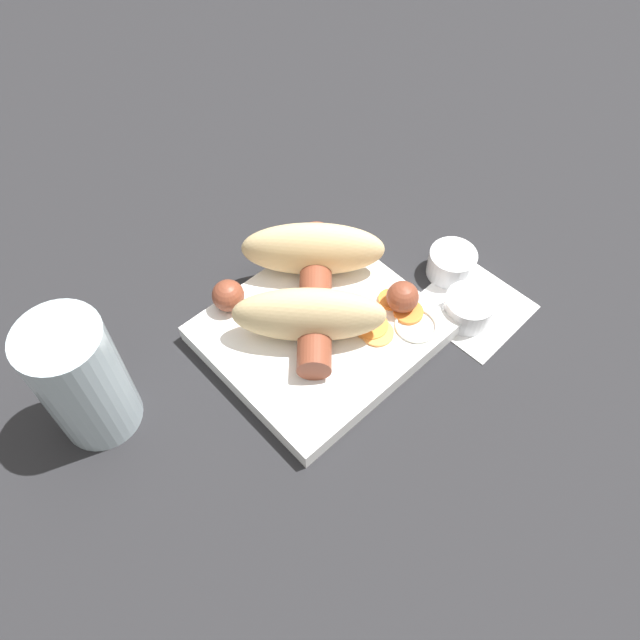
# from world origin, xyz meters

# --- Properties ---
(ground_plane) EXTENTS (3.00, 3.00, 0.00)m
(ground_plane) POSITION_xyz_m (0.00, 0.00, 0.00)
(ground_plane) COLOR #232326
(food_tray) EXTENTS (0.21, 0.19, 0.02)m
(food_tray) POSITION_xyz_m (0.00, 0.00, 0.01)
(food_tray) COLOR white
(food_tray) RESTS_ON ground_plane
(bread_roll) EXTENTS (0.19, 0.19, 0.06)m
(bread_roll) POSITION_xyz_m (0.02, 0.03, 0.05)
(bread_roll) COLOR #DBBC84
(bread_roll) RESTS_ON food_tray
(sausage) EXTENTS (0.16, 0.15, 0.03)m
(sausage) POSITION_xyz_m (0.01, 0.02, 0.04)
(sausage) COLOR brown
(sausage) RESTS_ON food_tray
(pickled_veggies) EXTENTS (0.08, 0.08, 0.00)m
(pickled_veggies) POSITION_xyz_m (0.06, -0.05, 0.02)
(pickled_veggies) COLOR #F99E4C
(pickled_veggies) RESTS_ON food_tray
(napkin) EXTENTS (0.10, 0.10, 0.00)m
(napkin) POSITION_xyz_m (0.14, -0.08, 0.00)
(napkin) COLOR white
(napkin) RESTS_ON ground_plane
(condiment_cup_near) EXTENTS (0.05, 0.05, 0.03)m
(condiment_cup_near) POSITION_xyz_m (0.13, -0.09, 0.01)
(condiment_cup_near) COLOR silver
(condiment_cup_near) RESTS_ON ground_plane
(condiment_cup_far) EXTENTS (0.05, 0.05, 0.03)m
(condiment_cup_far) POSITION_xyz_m (0.16, -0.03, 0.01)
(condiment_cup_far) COLOR silver
(condiment_cup_far) RESTS_ON ground_plane
(drink_glass) EXTENTS (0.07, 0.07, 0.13)m
(drink_glass) POSITION_xyz_m (-0.21, 0.07, 0.07)
(drink_glass) COLOR silver
(drink_glass) RESTS_ON ground_plane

